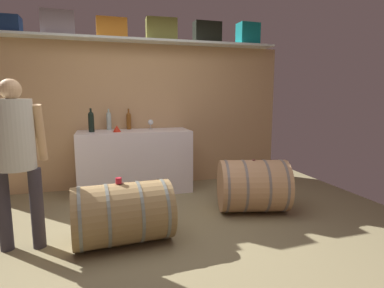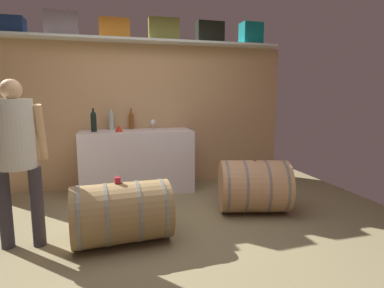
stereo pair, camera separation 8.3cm
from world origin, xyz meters
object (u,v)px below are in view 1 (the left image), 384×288
Objects in this scene: toolcase_navy at (2,24)px; wine_barrel_near at (123,213)px; work_cabinet at (135,161)px; wine_barrel_far at (253,186)px; toolcase_orange at (112,28)px; wine_bottle_clear at (109,120)px; wine_bottle_amber at (129,120)px; toolcase_grey at (58,24)px; toolcase_black at (207,33)px; red_funnel at (117,129)px; tasting_cup at (119,181)px; toolcase_teal at (248,34)px; wine_glass at (151,123)px; winemaker_pouring at (16,147)px; toolcase_olive at (161,30)px.

toolcase_navy is 0.47× the size of wine_barrel_near.
wine_barrel_far is at bearing -42.80° from work_cabinet.
toolcase_orange is 1.35× the size of wine_bottle_clear.
toolcase_orange reaches higher than wine_bottle_amber.
toolcase_grey is at bearing 179.46° from wine_bottle_clear.
toolcase_black reaches higher than wine_bottle_clear.
tasting_cup is at bearing -92.33° from red_funnel.
red_funnel is at bearing -174.64° from toolcase_teal.
red_funnel is 1.54m from tasting_cup.
work_cabinet is 10.95× the size of wine_glass.
tasting_cup is (-0.05, -1.80, -1.69)m from toolcase_orange.
toolcase_black is 1.99m from red_funnel.
toolcase_navy is 2.26m from wine_glass.
toolcase_grey is 0.28× the size of winemaker_pouring.
toolcase_orange is at bearing 177.17° from toolcase_teal.
toolcase_olive is 3.98× the size of red_funnel.
toolcase_olive is 0.48× the size of wine_barrel_far.
wine_glass is 1.86m from tasting_cup.
toolcase_grey is at bearing -178.76° from wine_bottle_amber.
toolcase_teal reaches higher than work_cabinet.
wine_barrel_near is (-0.73, -1.80, -2.03)m from toolcase_olive.
toolcase_teal is at bearing -1.67° from toolcase_navy.
wine_barrel_far is (1.27, -1.18, -0.13)m from work_cabinet.
toolcase_navy is 0.48× the size of wine_barrel_far.
toolcase_grey is at bearing 109.49° from tasting_cup.
toolcase_grey is 2.92× the size of wine_glass.
wine_bottle_amber is (1.55, 0.02, -1.26)m from toolcase_navy.
wine_barrel_near is 16.59× the size of tasting_cup.
red_funnel reaches higher than work_cabinet.
toolcase_olive is at bearing 67.32° from tasting_cup.
work_cabinet is at bearing -76.49° from wine_bottle_amber.
toolcase_grey is 1.58m from red_funnel.
toolcase_grey is 0.69m from toolcase_orange.
toolcase_orange is 2.86m from wine_barrel_far.
wine_bottle_clear is at bearing 91.11° from tasting_cup.
wine_bottle_clear is 0.33× the size of wine_barrel_far.
wine_barrel_near is (-0.03, -1.50, -0.64)m from red_funnel.
red_funnel is (-1.39, -0.30, -1.39)m from toolcase_black.
toolcase_grey and toolcase_olive have the same top height.
wine_glass is (0.51, -0.07, -1.31)m from toolcase_orange.
winemaker_pouring is at bearing -160.12° from wine_barrel_far.
work_cabinet is 5.12× the size of wine_bottle_clear.
toolcase_olive is at bearing -1.67° from toolcase_navy.
wine_glass is 2.53× the size of tasting_cup.
toolcase_black is 0.27× the size of winemaker_pouring.
toolcase_olive is at bearing 0.41° from wine_bottle_clear.
winemaker_pouring is at bearing 166.43° from wine_barrel_near.
wine_barrel_near is (-0.22, -1.82, -0.73)m from wine_bottle_amber.
wine_barrel_far is at bearing 10.67° from wine_barrel_near.
wine_barrel_far is at bearing 11.81° from winemaker_pouring.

